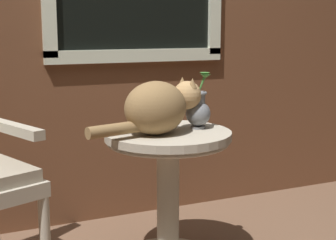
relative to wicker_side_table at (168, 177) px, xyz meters
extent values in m
cube|color=beige|center=(0.11, 0.65, 0.50)|extent=(1.03, 0.03, 0.07)
cylinder|color=#B2A893|center=(0.00, 0.00, -0.11)|extent=(0.10, 0.10, 0.56)
cylinder|color=#B2A893|center=(0.00, 0.00, 0.19)|extent=(0.56, 0.56, 0.03)
torus|color=#B2A893|center=(0.00, 0.00, 0.16)|extent=(0.54, 0.54, 0.02)
cube|color=#B2A893|center=(-0.64, 0.13, 0.25)|extent=(0.20, 0.43, 0.04)
ellipsoid|color=olive|center=(-0.07, -0.04, 0.32)|extent=(0.32, 0.29, 0.23)
sphere|color=tan|center=(0.10, 0.01, 0.36)|extent=(0.13, 0.13, 0.13)
cone|color=olive|center=(0.10, -0.03, 0.42)|extent=(0.04, 0.04, 0.04)
cone|color=olive|center=(0.09, 0.04, 0.42)|extent=(0.04, 0.04, 0.04)
cylinder|color=olive|center=(-0.27, -0.08, 0.25)|extent=(0.26, 0.11, 0.05)
cylinder|color=slate|center=(0.15, 0.00, 0.21)|extent=(0.07, 0.07, 0.01)
ellipsoid|color=slate|center=(0.15, 0.00, 0.27)|extent=(0.11, 0.11, 0.11)
cylinder|color=slate|center=(0.15, 0.00, 0.34)|extent=(0.06, 0.06, 0.05)
torus|color=slate|center=(0.15, 0.00, 0.37)|extent=(0.08, 0.08, 0.01)
cylinder|color=#47893D|center=(0.16, -0.01, 0.40)|extent=(0.03, 0.03, 0.08)
cone|color=#47893D|center=(0.17, -0.02, 0.44)|extent=(0.04, 0.04, 0.02)
cylinder|color=#47893D|center=(0.16, -0.01, 0.41)|extent=(0.03, 0.03, 0.09)
cone|color=#47893D|center=(0.17, -0.02, 0.45)|extent=(0.04, 0.04, 0.02)
camera|label=1|loc=(-0.88, -1.96, 0.65)|focal=53.65mm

